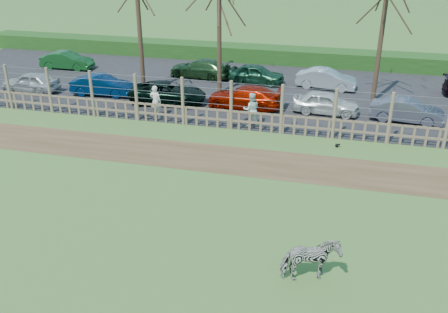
% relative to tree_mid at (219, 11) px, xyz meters
% --- Properties ---
extents(ground, '(120.00, 120.00, 0.00)m').
position_rel_tree_mid_xyz_m(ground, '(2.00, -13.50, -4.87)').
color(ground, '#6C9A44').
rests_on(ground, ground).
extents(dirt_strip, '(34.00, 2.80, 0.01)m').
position_rel_tree_mid_xyz_m(dirt_strip, '(2.00, -9.00, -4.86)').
color(dirt_strip, brown).
rests_on(dirt_strip, ground).
extents(asphalt, '(44.00, 13.00, 0.04)m').
position_rel_tree_mid_xyz_m(asphalt, '(2.00, 1.00, -4.85)').
color(asphalt, '#232326').
rests_on(asphalt, ground).
extents(hedge, '(46.00, 2.00, 1.10)m').
position_rel_tree_mid_xyz_m(hedge, '(2.00, 8.00, -4.32)').
color(hedge, '#1E4716').
rests_on(hedge, ground).
extents(fence, '(30.16, 0.16, 2.50)m').
position_rel_tree_mid_xyz_m(fence, '(2.00, -5.50, -4.06)').
color(fence, brown).
rests_on(fence, ground).
extents(tree_mid, '(4.80, 4.80, 6.83)m').
position_rel_tree_mid_xyz_m(tree_mid, '(0.00, 0.00, 0.00)').
color(tree_mid, '#3D2B1E').
rests_on(tree_mid, ground).
extents(tree_right, '(4.80, 4.80, 7.35)m').
position_rel_tree_mid_xyz_m(tree_right, '(9.00, 0.50, 0.37)').
color(tree_right, '#3D2B1E').
rests_on(tree_right, ground).
extents(zebra, '(1.81, 1.35, 1.39)m').
position_rel_tree_mid_xyz_m(zebra, '(6.84, -16.32, -4.17)').
color(zebra, gray).
rests_on(zebra, ground).
extents(visitor_a, '(0.68, 0.49, 1.72)m').
position_rel_tree_mid_xyz_m(visitor_a, '(-2.20, -4.91, -3.96)').
color(visitor_a, silver).
rests_on(visitor_a, asphalt).
extents(visitor_b, '(0.99, 0.87, 1.72)m').
position_rel_tree_mid_xyz_m(visitor_b, '(2.90, -4.91, -3.96)').
color(visitor_b, silver).
rests_on(visitor_b, asphalt).
extents(crow, '(0.23, 0.17, 0.19)m').
position_rel_tree_mid_xyz_m(crow, '(7.27, -6.50, -4.78)').
color(crow, black).
rests_on(crow, ground).
extents(car_0, '(3.55, 1.49, 1.20)m').
position_rel_tree_mid_xyz_m(car_0, '(-11.16, -2.59, -4.23)').
color(car_0, '#B6B8B9').
rests_on(car_0, asphalt).
extents(car_1, '(3.72, 1.52, 1.20)m').
position_rel_tree_mid_xyz_m(car_1, '(-6.65, -2.16, -4.23)').
color(car_1, '#04224C').
rests_on(car_1, asphalt).
extents(car_2, '(4.49, 2.41, 1.20)m').
position_rel_tree_mid_xyz_m(car_2, '(-2.36, -2.59, -4.23)').
color(car_2, black).
rests_on(car_2, asphalt).
extents(car_3, '(4.23, 1.93, 1.20)m').
position_rel_tree_mid_xyz_m(car_3, '(2.04, -2.33, -4.23)').
color(car_3, '#981200').
rests_on(car_3, asphalt).
extents(car_4, '(3.60, 1.63, 1.20)m').
position_rel_tree_mid_xyz_m(car_4, '(6.46, -2.18, -4.23)').
color(car_4, silver).
rests_on(car_4, asphalt).
extents(car_5, '(3.78, 1.73, 1.20)m').
position_rel_tree_mid_xyz_m(car_5, '(10.57, -2.41, -4.23)').
color(car_5, '#545768').
rests_on(car_5, asphalt).
extents(car_7, '(3.69, 1.40, 1.20)m').
position_rel_tree_mid_xyz_m(car_7, '(-11.68, 2.57, -4.23)').
color(car_7, '#175722').
rests_on(car_7, asphalt).
extents(car_9, '(4.31, 2.17, 1.20)m').
position_rel_tree_mid_xyz_m(car_9, '(-2.03, 2.83, -4.23)').
color(car_9, '#214521').
rests_on(car_9, asphalt).
extents(car_10, '(3.67, 1.83, 1.20)m').
position_rel_tree_mid_xyz_m(car_10, '(1.82, 2.43, -4.23)').
color(car_10, '#18472D').
rests_on(car_10, asphalt).
extents(car_11, '(3.76, 1.65, 1.20)m').
position_rel_tree_mid_xyz_m(car_11, '(6.21, 2.35, -4.23)').
color(car_11, '#AFBFC4').
rests_on(car_11, asphalt).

